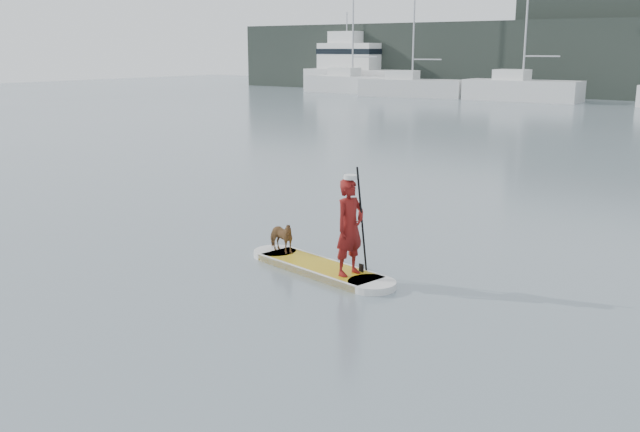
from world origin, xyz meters
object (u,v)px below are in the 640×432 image
Objects in this scene: dog at (280,237)px; motor_yacht_b at (356,68)px; sailboat_b at (411,86)px; sailboat_a at (352,83)px; paddleboard at (320,268)px; paddler at (350,227)px; sailboat_c at (521,89)px.

motor_yacht_b is (-29.23, 46.17, 1.56)m from dog.
sailboat_a is at bearing 158.30° from sailboat_b.
sailboat_b is at bearing 128.15° from paddleboard.
motor_yacht_b reaches higher than paddler.
paddler is 0.13× the size of sailboat_b.
paddler is 1.89m from dog.
sailboat_b is 1.17× the size of motor_yacht_b.
sailboat_b is at bearing -176.47° from sailboat_c.
sailboat_c is at bearing -4.99° from sailboat_a.
paddleboard is 0.27× the size of sailboat_a.
dog is (-1.07, 0.20, 0.36)m from paddleboard.
paddleboard is at bearing 88.65° from paddler.
paddler is 2.32× the size of dog.
sailboat_b is (6.79, -1.48, 0.02)m from sailboat_a.
motor_yacht_b is at bearing 140.78° from sailboat_b.
sailboat_b reaches higher than paddler.
sailboat_a is 4.11m from motor_yacht_b.
paddler is 55.91m from motor_yacht_b.
sailboat_a is at bearing 43.32° from paddler.
dog is 50.71m from sailboat_a.
sailboat_a reaches higher than dog.
sailboat_a is at bearing -60.81° from motor_yacht_b.
sailboat_b reaches higher than dog.
sailboat_c is at bearing 24.62° from dog.
motor_yacht_b is (-17.48, 4.10, 1.08)m from sailboat_c.
paddler is at bearing -74.38° from sailboat_c.
paddler is at bearing -55.32° from motor_yacht_b.
sailboat_c is (-13.54, 42.40, -0.04)m from paddler.
sailboat_c is (-11.75, 42.07, 0.48)m from dog.
sailboat_c is (15.61, -0.62, 0.04)m from sailboat_a.
sailboat_b is at bearing 35.54° from dog.
paddleboard is 46.72m from sailboat_b.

